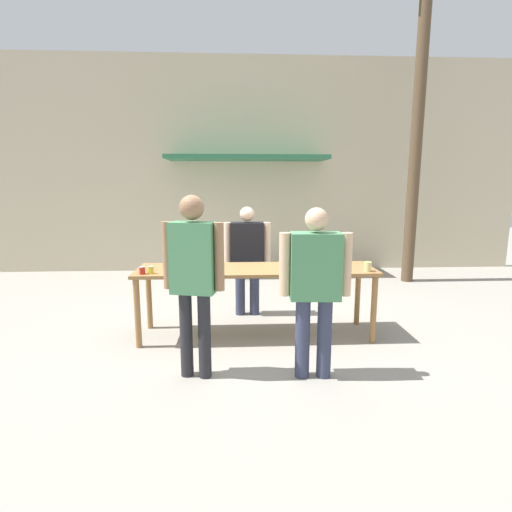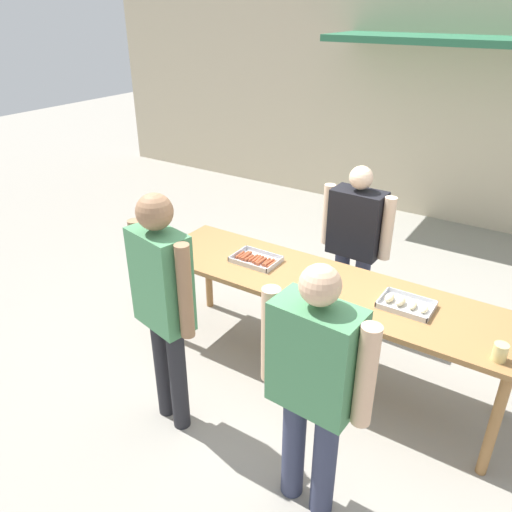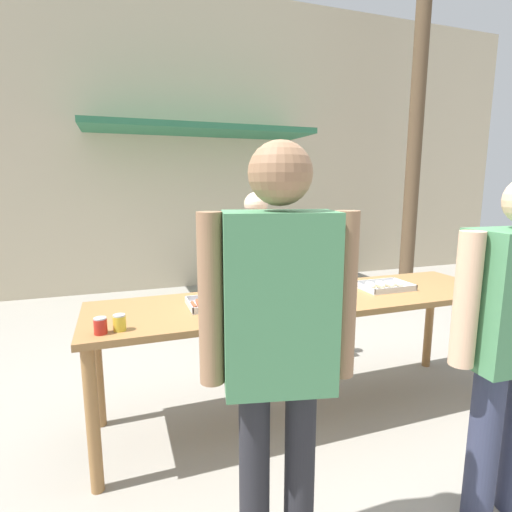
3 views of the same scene
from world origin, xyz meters
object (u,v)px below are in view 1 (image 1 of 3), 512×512
Objects in this scene: condiment_jar_mustard at (142,270)px; person_customer_holding_hotdog at (194,271)px; beer_cup at (368,267)px; condiment_jar_ketchup at (151,270)px; utility_pole at (419,108)px; food_tray_sausages at (205,267)px; person_server_behind_table at (247,252)px; food_tray_buns at (308,265)px; person_customer_with_cup at (315,280)px.

person_customer_holding_hotdog reaches higher than condiment_jar_mustard.
condiment_jar_mustard is 1.05m from person_customer_holding_hotdog.
condiment_jar_mustard is 0.77× the size of beer_cup.
utility_pole is (4.35, 2.95, 2.35)m from condiment_jar_ketchup.
food_tray_sausages is 0.24× the size of person_server_behind_table.
condiment_jar_ketchup is (-1.87, -0.26, 0.02)m from food_tray_buns.
person_customer_holding_hotdog is 1.07× the size of person_customer_with_cup.
person_customer_holding_hotdog is 1.16m from person_customer_with_cup.
condiment_jar_mustard is 2.63m from beer_cup.
food_tray_buns is at bearing -127.83° from person_customer_holding_hotdog.
beer_cup is at bearing -0.17° from condiment_jar_ketchup.
beer_cup is 1.76m from person_server_behind_table.
beer_cup reaches higher than food_tray_sausages.
utility_pole is (2.62, 3.83, 2.28)m from person_customer_with_cup.
person_server_behind_table is 0.25× the size of utility_pole.
food_tray_buns is at bearing -93.57° from person_customer_with_cup.
food_tray_buns is (1.26, 0.00, 0.01)m from food_tray_sausages.
condiment_jar_ketchup is at bearing 179.83° from beer_cup.
beer_cup is at bearing -121.52° from utility_pole.
condiment_jar_mustard is 0.01× the size of utility_pole.
food_tray_sausages is 3.35× the size of beer_cup.
food_tray_sausages is 0.06× the size of utility_pole.
person_customer_holding_hotdog is (0.57, -0.81, 0.16)m from condiment_jar_ketchup.
person_customer_holding_hotdog is (-0.57, -1.88, 0.15)m from person_server_behind_table.
food_tray_buns is 1.98m from condiment_jar_mustard.
food_tray_sausages is at bearing -180.00° from food_tray_buns.
beer_cup reaches higher than food_tray_buns.
person_server_behind_table is at bearing 56.26° from food_tray_sausages.
utility_pole reaches higher than person_customer_holding_hotdog.
person_customer_holding_hotdog is (-0.03, -1.08, 0.19)m from food_tray_sausages.
condiment_jar_ketchup is 2.53m from beer_cup.
food_tray_sausages is at bearing -122.05° from person_server_behind_table.
condiment_jar_ketchup is 0.05× the size of person_customer_with_cup.
condiment_jar_mustard is 0.05× the size of person_customer_holding_hotdog.
condiment_jar_mustard is 0.10m from condiment_jar_ketchup.
utility_pole is at bearing 33.78° from condiment_jar_mustard.
person_customer_with_cup reaches higher than condiment_jar_ketchup.
food_tray_buns is 4.36m from utility_pole.
condiment_jar_ketchup is (0.09, 0.02, 0.00)m from condiment_jar_mustard.
food_tray_sausages is 4.36× the size of condiment_jar_ketchup.
food_tray_sausages is at bearing 22.03° from condiment_jar_mustard.
food_tray_sausages is at bearing -79.17° from person_customer_holding_hotdog.
utility_pole reaches higher than condiment_jar_mustard.
person_server_behind_table is 0.94× the size of person_customer_with_cup.
condiment_jar_ketchup is 5.76m from utility_pole.
food_tray_sausages is 1.03× the size of food_tray_buns.
person_customer_holding_hotdog is (-1.29, -1.08, 0.18)m from food_tray_buns.
person_customer_holding_hotdog is 0.28× the size of utility_pole.
food_tray_sausages is at bearing 171.99° from beer_cup.
person_server_behind_table is (-0.72, 0.81, 0.03)m from food_tray_buns.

